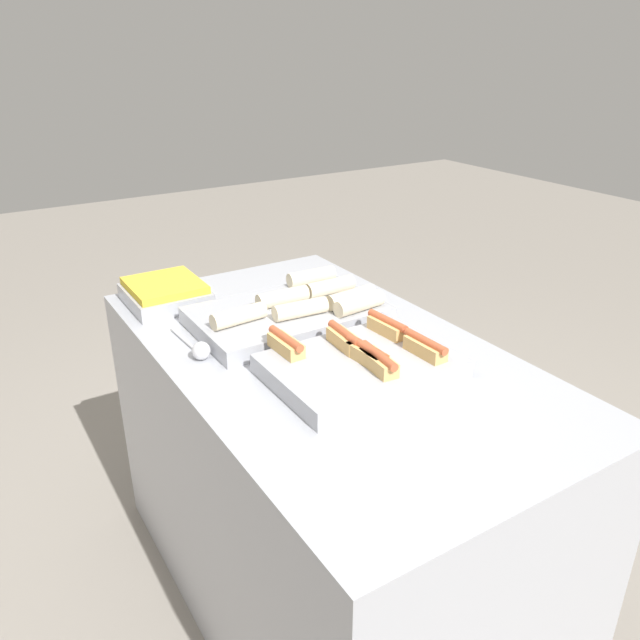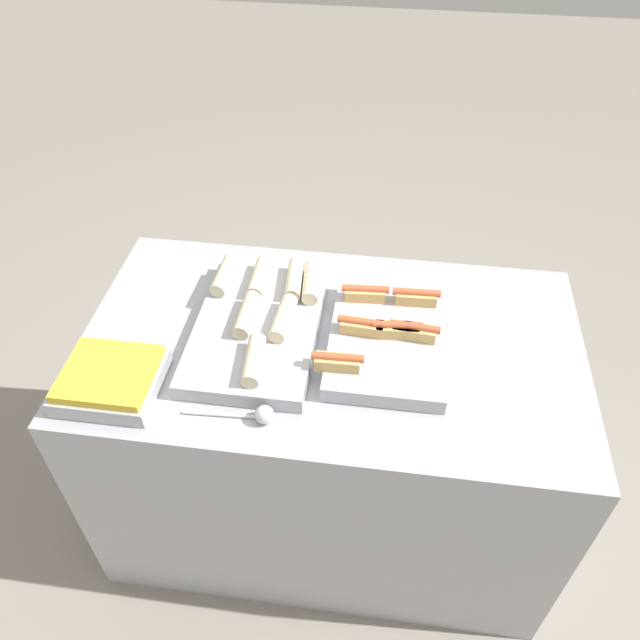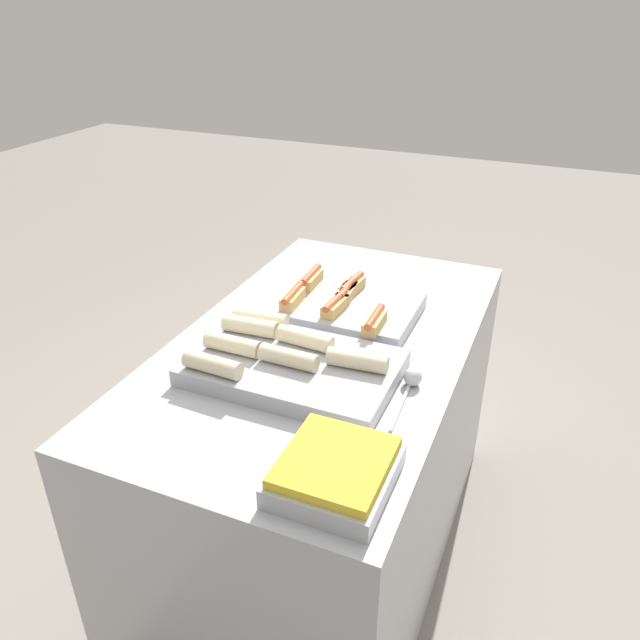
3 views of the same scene
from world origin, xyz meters
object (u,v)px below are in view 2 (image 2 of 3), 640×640
tray_side_front (111,380)px  tray_hotdogs (386,337)px  tray_wraps (260,322)px  serving_spoon_near (258,415)px

tray_side_front → tray_hotdogs: bearing=20.0°
tray_hotdogs → tray_wraps: (-0.37, 0.01, 0.00)m
tray_wraps → tray_side_front: bearing=-141.8°
tray_wraps → serving_spoon_near: bearing=-79.0°
tray_wraps → serving_spoon_near: tray_wraps is taller
tray_wraps → tray_side_front: (-0.35, -0.27, 0.00)m
tray_hotdogs → tray_side_front: (-0.72, -0.26, 0.00)m
tray_wraps → tray_side_front: tray_wraps is taller
serving_spoon_near → tray_wraps: bearing=101.0°
tray_wraps → serving_spoon_near: (0.06, -0.33, -0.01)m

